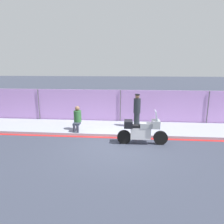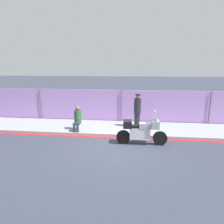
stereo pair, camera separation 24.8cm
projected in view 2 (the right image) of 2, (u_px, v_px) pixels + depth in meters
The scene contains 7 objects.
ground_plane at pixel (115, 147), 8.46m from camera, with size 120.00×120.00×0.00m, color #333847.
sidewalk at pixel (119, 128), 10.81m from camera, with size 37.17×2.46×0.13m.
curb_paint_stripe at pixel (117, 138), 9.55m from camera, with size 37.17×0.18×0.01m.
storefront_fence at pixel (121, 107), 11.88m from camera, with size 35.31×0.17×1.99m.
motorcycle at pixel (141, 131), 8.63m from camera, with size 2.20×0.52×1.52m.
officer_standing at pixel (137, 111), 10.55m from camera, with size 0.37×0.37×1.80m.
person_seated_on_curb at pixel (78, 117), 10.13m from camera, with size 0.38×0.65×1.26m.
Camera 2 is at (0.77, -7.88, 3.35)m, focal length 32.00 mm.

